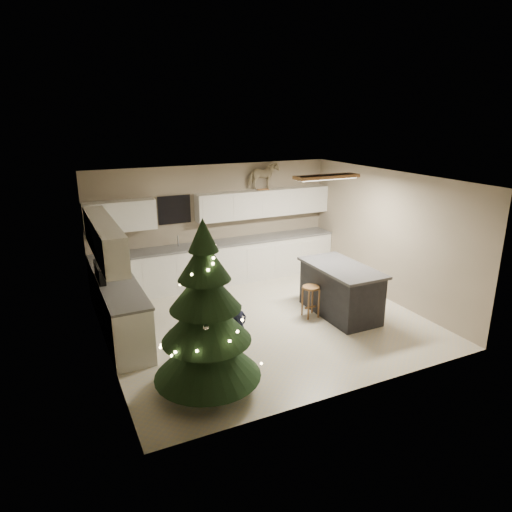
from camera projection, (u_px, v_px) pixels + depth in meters
name	position (u px, v px, depth m)	size (l,w,h in m)	color
ground_plane	(264.00, 321.00, 8.37)	(5.50, 5.50, 0.00)	beige
room_shell	(266.00, 228.00, 7.86)	(5.52, 5.02, 2.61)	gray
cabinetry	(188.00, 263.00, 9.19)	(5.50, 3.20, 2.00)	white
island	(340.00, 290.00, 8.53)	(0.90, 1.70, 0.95)	black
bar_stool	(311.00, 294.00, 8.43)	(0.31, 0.31, 0.60)	brown
christmas_tree	(206.00, 323.00, 6.01)	(1.51, 1.46, 2.42)	#3F2816
toddler	(239.00, 325.00, 7.32)	(0.28, 0.18, 0.77)	black
rocking_horse	(263.00, 176.00, 10.15)	(0.70, 0.35, 0.60)	brown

